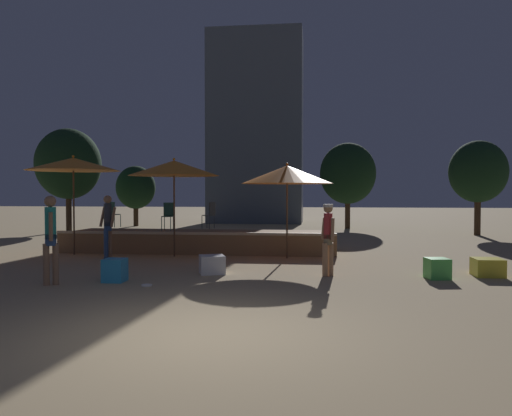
{
  "coord_description": "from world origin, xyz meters",
  "views": [
    {
      "loc": [
        1.57,
        -6.57,
        1.94
      ],
      "look_at": [
        0.0,
        6.45,
        1.53
      ],
      "focal_mm": 35.0,
      "sensor_mm": 36.0,
      "label": 1
    }
  ],
  "objects_px": {
    "patio_umbrella_2": "(73,164)",
    "cube_seat_0": "(488,267)",
    "person_2": "(51,235)",
    "background_tree_1": "(478,172)",
    "patio_umbrella_0": "(174,168)",
    "background_tree_3": "(68,164)",
    "bistro_chair_1": "(210,213)",
    "person_1": "(328,236)",
    "background_tree_0": "(348,174)",
    "cube_seat_1": "(437,268)",
    "cube_seat_2": "(212,265)",
    "patio_umbrella_1": "(287,175)",
    "cube_seat_3": "(115,270)",
    "person_3": "(108,223)",
    "bistro_chair_0": "(168,213)",
    "bistro_chair_2": "(112,212)",
    "frisbee_disc": "(147,285)",
    "background_tree_2": "(136,188)"
  },
  "relations": [
    {
      "from": "person_2",
      "to": "background_tree_1",
      "type": "xyz_separation_m",
      "value": [
        12.8,
        13.86,
        1.83
      ]
    },
    {
      "from": "background_tree_2",
      "to": "background_tree_3",
      "type": "relative_size",
      "value": 0.68
    },
    {
      "from": "cube_seat_3",
      "to": "background_tree_0",
      "type": "bearing_deg",
      "value": 70.42
    },
    {
      "from": "bistro_chair_1",
      "to": "background_tree_3",
      "type": "xyz_separation_m",
      "value": [
        -8.72,
        6.98,
        2.11
      ]
    },
    {
      "from": "person_2",
      "to": "background_tree_2",
      "type": "height_order",
      "value": "background_tree_2"
    },
    {
      "from": "cube_seat_1",
      "to": "background_tree_1",
      "type": "distance_m",
      "value": 13.19
    },
    {
      "from": "background_tree_2",
      "to": "patio_umbrella_2",
      "type": "bearing_deg",
      "value": -77.62
    },
    {
      "from": "person_3",
      "to": "bistro_chair_0",
      "type": "relative_size",
      "value": 2.06
    },
    {
      "from": "patio_umbrella_1",
      "to": "background_tree_1",
      "type": "bearing_deg",
      "value": 47.9
    },
    {
      "from": "patio_umbrella_0",
      "to": "background_tree_3",
      "type": "distance_m",
      "value": 12.04
    },
    {
      "from": "person_1",
      "to": "background_tree_0",
      "type": "relative_size",
      "value": 0.36
    },
    {
      "from": "cube_seat_0",
      "to": "bistro_chair_2",
      "type": "xyz_separation_m",
      "value": [
        -11.11,
        4.81,
        1.05
      ]
    },
    {
      "from": "bistro_chair_1",
      "to": "frisbee_disc",
      "type": "distance_m",
      "value": 6.83
    },
    {
      "from": "person_1",
      "to": "background_tree_3",
      "type": "height_order",
      "value": "background_tree_3"
    },
    {
      "from": "cube_seat_0",
      "to": "person_1",
      "type": "distance_m",
      "value": 3.78
    },
    {
      "from": "cube_seat_1",
      "to": "cube_seat_2",
      "type": "distance_m",
      "value": 5.19
    },
    {
      "from": "frisbee_disc",
      "to": "background_tree_0",
      "type": "relative_size",
      "value": 0.05
    },
    {
      "from": "person_3",
      "to": "background_tree_2",
      "type": "xyz_separation_m",
      "value": [
        -4.34,
        13.93,
        1.2
      ]
    },
    {
      "from": "person_2",
      "to": "bistro_chair_2",
      "type": "height_order",
      "value": "person_2"
    },
    {
      "from": "cube_seat_1",
      "to": "background_tree_0",
      "type": "height_order",
      "value": "background_tree_0"
    },
    {
      "from": "frisbee_disc",
      "to": "background_tree_0",
      "type": "bearing_deg",
      "value": 73.44
    },
    {
      "from": "patio_umbrella_1",
      "to": "patio_umbrella_0",
      "type": "bearing_deg",
      "value": 179.69
    },
    {
      "from": "cube_seat_3",
      "to": "bistro_chair_0",
      "type": "xyz_separation_m",
      "value": [
        -0.45,
        5.44,
        1.01
      ]
    },
    {
      "from": "patio_umbrella_2",
      "to": "cube_seat_0",
      "type": "xyz_separation_m",
      "value": [
        11.48,
        -2.7,
        -2.62
      ]
    },
    {
      "from": "patio_umbrella_1",
      "to": "cube_seat_2",
      "type": "distance_m",
      "value": 4.08
    },
    {
      "from": "cube_seat_0",
      "to": "background_tree_3",
      "type": "bearing_deg",
      "value": 144.6
    },
    {
      "from": "bistro_chair_1",
      "to": "patio_umbrella_2",
      "type": "bearing_deg",
      "value": -42.49
    },
    {
      "from": "cube_seat_0",
      "to": "background_tree_3",
      "type": "distance_m",
      "value": 20.19
    },
    {
      "from": "background_tree_3",
      "to": "cube_seat_1",
      "type": "bearing_deg",
      "value": -38.72
    },
    {
      "from": "bistro_chair_1",
      "to": "background_tree_1",
      "type": "distance_m",
      "value": 13.04
    },
    {
      "from": "patio_umbrella_1",
      "to": "background_tree_2",
      "type": "xyz_separation_m",
      "value": [
        -9.55,
        13.22,
        -0.23
      ]
    },
    {
      "from": "patio_umbrella_1",
      "to": "cube_seat_2",
      "type": "xyz_separation_m",
      "value": [
        -1.62,
        -2.99,
        -2.25
      ]
    },
    {
      "from": "cube_seat_2",
      "to": "person_3",
      "type": "xyz_separation_m",
      "value": [
        -3.59,
        2.28,
        0.82
      ]
    },
    {
      "from": "cube_seat_0",
      "to": "cube_seat_2",
      "type": "relative_size",
      "value": 0.86
    },
    {
      "from": "cube_seat_1",
      "to": "person_1",
      "type": "distance_m",
      "value": 2.54
    },
    {
      "from": "bistro_chair_2",
      "to": "bistro_chair_1",
      "type": "bearing_deg",
      "value": -161.84
    },
    {
      "from": "bistro_chair_0",
      "to": "bistro_chair_2",
      "type": "height_order",
      "value": "same"
    },
    {
      "from": "person_3",
      "to": "background_tree_1",
      "type": "relative_size",
      "value": 0.43
    },
    {
      "from": "patio_umbrella_0",
      "to": "cube_seat_3",
      "type": "distance_m",
      "value": 4.97
    },
    {
      "from": "patio_umbrella_0",
      "to": "bistro_chair_1",
      "type": "xyz_separation_m",
      "value": [
        0.69,
        1.96,
        -1.42
      ]
    },
    {
      "from": "cube_seat_1",
      "to": "bistro_chair_2",
      "type": "height_order",
      "value": "bistro_chair_2"
    },
    {
      "from": "person_2",
      "to": "background_tree_3",
      "type": "distance_m",
      "value": 15.57
    },
    {
      "from": "patio_umbrella_2",
      "to": "bistro_chair_2",
      "type": "bearing_deg",
      "value": 80.09
    },
    {
      "from": "patio_umbrella_1",
      "to": "person_3",
      "type": "xyz_separation_m",
      "value": [
        -5.21,
        -0.71,
        -1.43
      ]
    },
    {
      "from": "bistro_chair_1",
      "to": "cube_seat_1",
      "type": "bearing_deg",
      "value": 73.31
    },
    {
      "from": "patio_umbrella_1",
      "to": "background_tree_2",
      "type": "distance_m",
      "value": 16.31
    },
    {
      "from": "patio_umbrella_1",
      "to": "bistro_chair_0",
      "type": "xyz_separation_m",
      "value": [
        -3.94,
        1.13,
        -1.21
      ]
    },
    {
      "from": "background_tree_0",
      "to": "background_tree_3",
      "type": "height_order",
      "value": "background_tree_3"
    },
    {
      "from": "bistro_chair_1",
      "to": "patio_umbrella_1",
      "type": "bearing_deg",
      "value": 76.14
    },
    {
      "from": "person_3",
      "to": "bistro_chair_0",
      "type": "bearing_deg",
      "value": -22.53
    }
  ]
}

